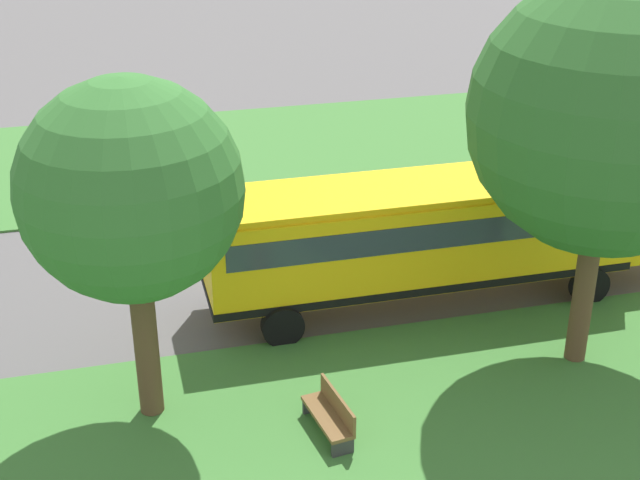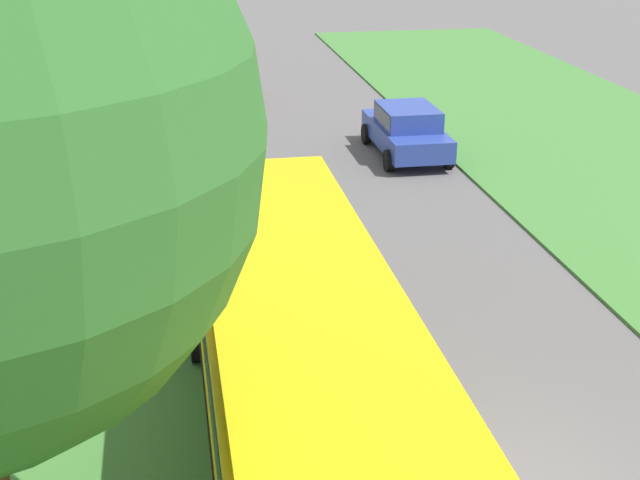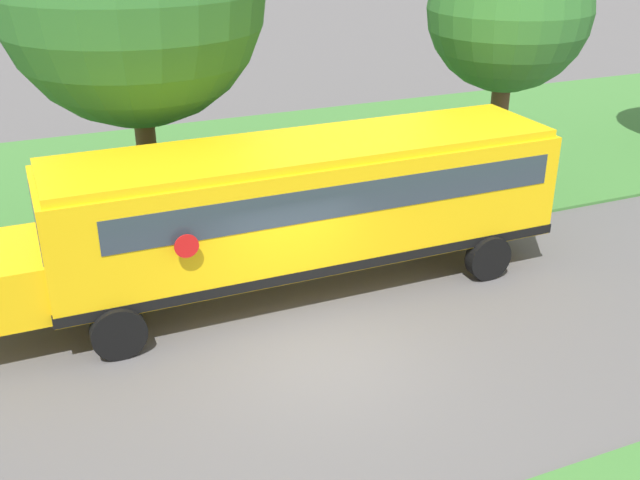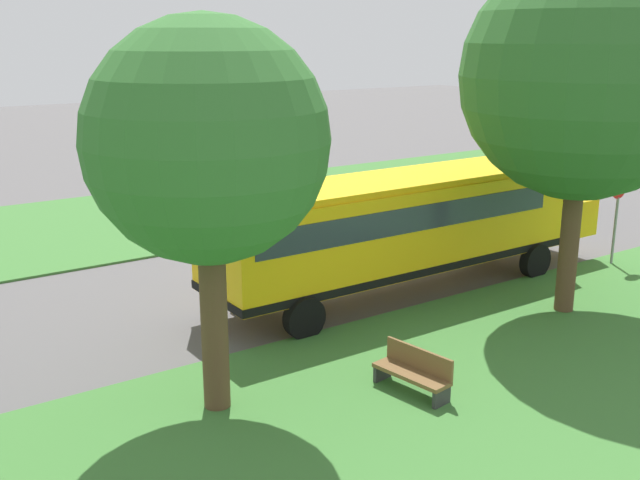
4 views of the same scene
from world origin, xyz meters
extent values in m
plane|color=#565454|center=(0.00, 0.00, 0.00)|extent=(120.00, 120.00, 0.00)
cube|color=#3D7533|center=(-10.00, 0.00, 0.04)|extent=(12.00, 80.00, 0.08)
cube|color=#3D7533|center=(9.00, 0.00, 0.04)|extent=(10.00, 80.00, 0.07)
cube|color=yellow|center=(-2.79, 0.88, 1.90)|extent=(2.50, 10.50, 2.20)
cube|color=yellow|center=(-2.79, -5.32, 1.35)|extent=(2.20, 1.90, 1.10)
cube|color=yellow|center=(-2.79, 0.88, 3.08)|extent=(2.35, 10.29, 0.16)
cube|color=black|center=(-2.79, 0.88, 0.92)|extent=(2.54, 10.54, 0.20)
cube|color=#2D3842|center=(-2.79, 1.18, 2.36)|extent=(2.53, 9.24, 0.64)
cube|color=#2D3842|center=(-2.79, -4.32, 2.36)|extent=(2.25, 0.12, 0.80)
cylinder|color=red|center=(-1.36, -2.01, 2.05)|extent=(0.03, 0.44, 0.44)
cylinder|color=black|center=(-1.54, -3.32, 0.50)|extent=(0.30, 1.00, 1.00)
cylinder|color=black|center=(-4.04, -3.32, 0.50)|extent=(0.30, 1.00, 1.00)
cylinder|color=black|center=(-1.54, 4.55, 0.50)|extent=(0.30, 1.00, 1.00)
cylinder|color=black|center=(-4.04, 4.55, 0.50)|extent=(0.30, 1.00, 1.00)
cube|color=#283D93|center=(2.70, -6.67, 1.38)|extent=(2.00, 0.16, 0.36)
cylinder|color=black|center=(3.70, -7.53, 0.40)|extent=(0.28, 0.80, 0.80)
cylinder|color=black|center=(1.70, -7.53, 0.40)|extent=(0.28, 0.80, 0.80)
cylinder|color=brown|center=(-6.32, -1.71, 1.82)|extent=(0.46, 0.46, 3.64)
sphere|color=#2D6628|center=(-6.32, -1.71, 5.79)|extent=(5.73, 5.73, 5.73)
sphere|color=#2D6628|center=(-5.58, -1.82, 6.38)|extent=(3.75, 3.75, 3.75)
cylinder|color=brown|center=(-5.93, 7.72, 1.71)|extent=(0.49, 0.49, 3.41)
sphere|color=#33702D|center=(-5.93, 7.72, 4.99)|extent=(4.21, 4.21, 4.21)
sphere|color=#33702D|center=(-5.95, 7.64, 5.19)|extent=(2.98, 2.98, 2.98)
cube|color=brown|center=(-7.55, 4.41, 0.45)|extent=(1.66, 0.73, 0.08)
cube|color=brown|center=(-7.52, 4.19, 0.70)|extent=(1.59, 0.29, 0.44)
cube|color=#333333|center=(-6.82, 4.52, 0.23)|extent=(0.14, 0.46, 0.45)
cube|color=#333333|center=(-8.28, 4.30, 0.23)|extent=(0.14, 0.46, 0.45)
camera|label=1|loc=(-21.38, 8.11, 11.20)|focal=50.00mm
camera|label=2|loc=(-4.32, -9.37, 7.79)|focal=50.00mm
camera|label=3|loc=(10.43, -4.48, 7.61)|focal=42.00mm
camera|label=4|loc=(-17.36, 13.26, 6.72)|focal=42.00mm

